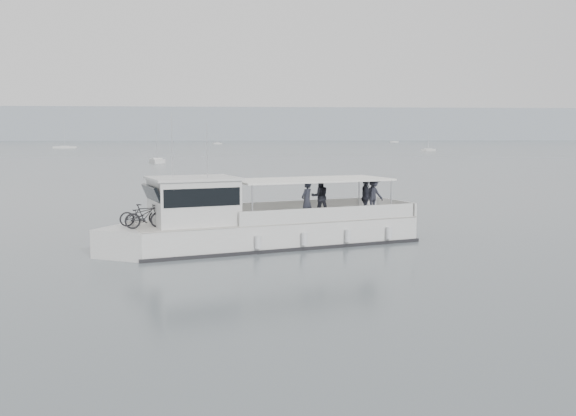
{
  "coord_description": "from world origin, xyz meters",
  "views": [
    {
      "loc": [
        -0.7,
        -23.53,
        4.7
      ],
      "look_at": [
        1.8,
        3.56,
        1.6
      ],
      "focal_mm": 40.0,
      "sensor_mm": 36.0,
      "label": 1
    }
  ],
  "objects": [
    {
      "name": "tour_boat",
      "position": [
        0.15,
        3.18,
        0.95
      ],
      "size": [
        13.66,
        7.02,
        5.79
      ],
      "rotation": [
        0.0,
        0.0,
        0.32
      ],
      "color": "silver",
      "rests_on": "ground"
    },
    {
      "name": "moored_fleet",
      "position": [
        -42.52,
        208.38,
        0.36
      ],
      "size": [
        408.63,
        362.37,
        9.96
      ],
      "color": "silver",
      "rests_on": "ground"
    },
    {
      "name": "ground",
      "position": [
        0.0,
        0.0,
        0.0
      ],
      "size": [
        1400.0,
        1400.0,
        0.0
      ],
      "primitive_type": "plane",
      "color": "#515A60",
      "rests_on": "ground"
    },
    {
      "name": "headland",
      "position": [
        0.0,
        560.0,
        14.0
      ],
      "size": [
        1400.0,
        90.0,
        28.0
      ],
      "primitive_type": "cube",
      "color": "#939EA8",
      "rests_on": "ground"
    }
  ]
}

